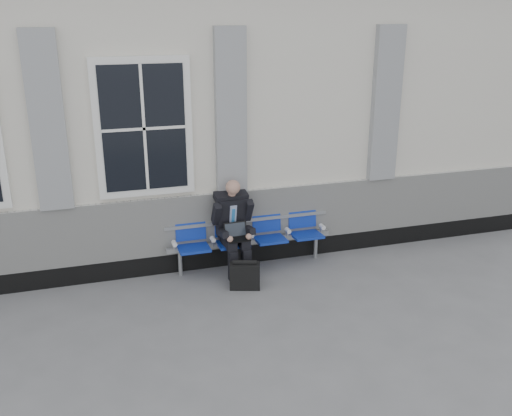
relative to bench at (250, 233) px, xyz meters
name	(u,v)px	position (x,y,z in m)	size (l,w,h in m)	color
ground	(140,326)	(-1.84, -1.32, -0.55)	(70.00, 70.00, 0.00)	slate
station_building	(108,108)	(-1.86, 2.15, 1.67)	(14.40, 4.40, 4.49)	silver
bench	(250,233)	(0.00, 0.00, 0.00)	(2.60, 0.47, 0.91)	#9EA0A3
businessman	(233,224)	(-0.29, -0.14, 0.24)	(0.61, 0.82, 1.47)	black
briefcase	(245,275)	(-0.28, -0.72, -0.35)	(0.47, 0.30, 0.44)	black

